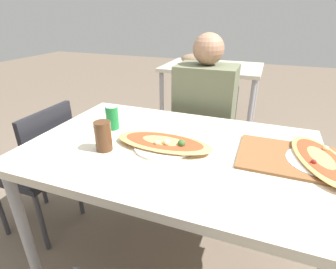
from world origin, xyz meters
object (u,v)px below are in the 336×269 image
at_px(chair_far_seated, 205,135).
at_px(drink_glass, 103,136).
at_px(chair_side_left, 40,164).
at_px(soda_can, 112,118).
at_px(pizza_main, 164,143).
at_px(dining_table, 172,160).
at_px(person_seated, 204,111).
at_px(pizza_second, 320,160).

relative_size(chair_far_seated, drink_glass, 6.34).
bearing_deg(chair_side_left, soda_can, -80.30).
relative_size(chair_far_seated, pizza_main, 1.87).
relative_size(soda_can, drink_glass, 0.92).
bearing_deg(dining_table, person_seated, 90.29).
xyz_separation_m(chair_side_left, soda_can, (0.50, 0.08, 0.35)).
relative_size(chair_far_seated, chair_side_left, 1.00).
bearing_deg(dining_table, drink_glass, -153.19).
height_order(dining_table, chair_side_left, chair_side_left).
height_order(chair_far_seated, drink_glass, drink_glass).
height_order(chair_side_left, drink_glass, drink_glass).
height_order(dining_table, person_seated, person_seated).
relative_size(dining_table, chair_side_left, 1.55).
xyz_separation_m(person_seated, pizza_second, (0.62, -0.59, 0.07)).
height_order(dining_table, soda_can, soda_can).
bearing_deg(pizza_main, drink_glass, -153.78).
bearing_deg(soda_can, pizza_main, -16.92).
distance_m(pizza_main, drink_glass, 0.27).
xyz_separation_m(soda_can, drink_glass, (0.09, -0.22, 0.01)).
height_order(chair_side_left, soda_can, soda_can).
xyz_separation_m(chair_far_seated, person_seated, (-0.00, -0.11, 0.23)).
relative_size(pizza_main, drink_glass, 3.39).
height_order(chair_far_seated, chair_side_left, same).
relative_size(chair_far_seated, soda_can, 6.87).
xyz_separation_m(dining_table, chair_side_left, (-0.86, -0.00, -0.21)).
bearing_deg(pizza_second, person_seated, 136.85).
distance_m(dining_table, chair_side_left, 0.88).
bearing_deg(drink_glass, pizza_main, 26.22).
distance_m(soda_can, pizza_second, 0.99).
bearing_deg(chair_side_left, pizza_second, -87.28).
relative_size(chair_side_left, person_seated, 0.70).
bearing_deg(chair_side_left, dining_table, -89.81).
bearing_deg(person_seated, chair_far_seated, -90.00).
bearing_deg(chair_far_seated, person_seated, 90.00).
relative_size(chair_side_left, pizza_second, 1.87).
bearing_deg(pizza_second, pizza_main, -172.44).
relative_size(soda_can, pizza_second, 0.27).
height_order(dining_table, chair_far_seated, chair_far_seated).
bearing_deg(drink_glass, soda_can, 112.22).
height_order(person_seated, soda_can, person_seated).
bearing_deg(pizza_main, chair_side_left, 178.87).
distance_m(chair_side_left, soda_can, 0.61).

